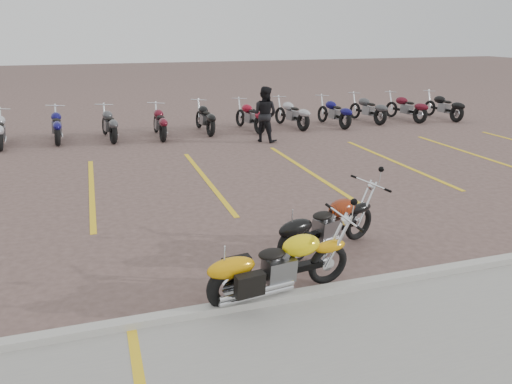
# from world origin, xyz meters

# --- Properties ---
(ground) EXTENTS (100.00, 100.00, 0.00)m
(ground) POSITION_xyz_m (0.00, 0.00, 0.00)
(ground) COLOR #745953
(ground) RESTS_ON ground
(curb) EXTENTS (60.00, 0.18, 0.12)m
(curb) POSITION_xyz_m (0.00, -2.00, 0.06)
(curb) COLOR #ADAAA3
(curb) RESTS_ON ground
(parking_stripes) EXTENTS (38.00, 5.50, 0.01)m
(parking_stripes) POSITION_xyz_m (0.00, 4.00, 0.00)
(parking_stripes) COLOR yellow
(parking_stripes) RESTS_ON ground
(yellow_cruiser) EXTENTS (2.16, 0.46, 0.89)m
(yellow_cruiser) POSITION_xyz_m (-0.32, -1.84, 0.44)
(yellow_cruiser) COLOR black
(yellow_cruiser) RESTS_ON ground
(flame_cruiser) EXTENTS (2.05, 0.83, 0.88)m
(flame_cruiser) POSITION_xyz_m (0.93, -0.72, 0.44)
(flame_cruiser) COLOR black
(flame_cruiser) RESTS_ON ground
(person_b) EXTENTS (1.10, 1.10, 1.79)m
(person_b) POSITION_xyz_m (2.81, 7.73, 0.90)
(person_b) COLOR black
(person_b) RESTS_ON ground
(bg_bike_row) EXTENTS (20.67, 2.06, 1.10)m
(bg_bike_row) POSITION_xyz_m (1.23, 9.58, 0.55)
(bg_bike_row) COLOR black
(bg_bike_row) RESTS_ON ground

